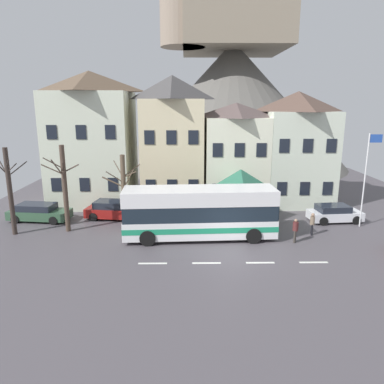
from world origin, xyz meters
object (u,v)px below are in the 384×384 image
Objects in this scene: townhouse_00 at (93,139)px; pedestrian_03 at (312,222)px; townhouse_02 at (235,155)px; parked_car_02 at (115,210)px; public_bench at (234,207)px; bare_tree_01 at (65,188)px; parked_car_01 at (39,212)px; hilltop_castle at (232,99)px; townhouse_03 at (295,148)px; transit_bus at (200,213)px; bare_tree_00 at (124,192)px; bare_tree_02 at (10,191)px; bus_shelter at (241,180)px; pedestrian_00 at (249,215)px; pedestrian_01 at (295,229)px; pedestrian_02 at (260,216)px; parked_car_00 at (334,213)px; townhouse_01 at (173,141)px; flagpole at (367,174)px.

townhouse_00 reaches higher than pedestrian_03.
townhouse_02 is 11.29m from parked_car_02.
public_bench is 0.23× the size of bare_tree_01.
pedestrian_03 reaches higher than parked_car_01.
parked_car_02 is at bearing -62.42° from townhouse_00.
parked_car_01 is at bearing -172.90° from public_bench.
townhouse_03 is at bearing -81.21° from hilltop_castle.
transit_bus reaches higher than public_bench.
townhouse_02 is 4.89m from public_bench.
townhouse_02 is 11.22m from bare_tree_00.
parked_car_01 is 3.84m from bare_tree_02.
bare_tree_01 is at bearing 9.45° from bare_tree_02.
townhouse_02 reaches higher than parked_car_02.
townhouse_03 reaches higher than parked_car_01.
bus_shelter reaches higher than pedestrian_03.
public_bench is (-0.64, 3.46, -0.36)m from pedestrian_00.
pedestrian_01 is 2.01m from pedestrian_03.
townhouse_03 is at bearing 54.12° from pedestrian_00.
bare_tree_02 reaches higher than pedestrian_02.
parked_car_00 is at bearing 47.29° from pedestrian_03.
transit_bus is 7.65m from pedestrian_03.
bare_tree_00 is 3.99m from bare_tree_01.
pedestrian_02 is at bearing 20.60° from transit_bus.
hilltop_castle is at bearing 58.34° from bare_tree_02.
bare_tree_00 is (-8.32, -2.12, -0.36)m from bus_shelter.
bare_tree_02 is (-22.82, -2.40, 2.42)m from parked_car_00.
hilltop_castle is 21.08× the size of pedestrian_03.
bus_shelter reaches higher than parked_car_02.
hilltop_castle reaches higher than public_bench.
bare_tree_01 reaches higher than bare_tree_02.
townhouse_00 is 8.12m from parked_car_01.
parked_car_00 is at bearing -80.17° from hilltop_castle.
hilltop_castle is at bearing 70.42° from townhouse_01.
bare_tree_02 is (-18.14, -29.41, -6.35)m from hilltop_castle.
pedestrian_03 is at bearing 0.06° from transit_bus.
bus_shelter is 2.57× the size of pedestrian_03.
townhouse_00 is at bearing -125.14° from hilltop_castle.
townhouse_00 is at bearing 150.49° from pedestrian_00.
parked_car_02 is at bearing 173.09° from flagpole.
flagpole is 1.25× the size of bare_tree_00.
flagpole is at bearing -37.82° from townhouse_02.
townhouse_03 is at bearing -0.35° from townhouse_00.
townhouse_02 is at bearing 87.61° from bus_shelter.
townhouse_00 reaches higher than bus_shelter.
public_bench is at bearing 100.49° from pedestrian_00.
pedestrian_00 reaches higher than parked_car_00.
townhouse_02 is 10.49m from pedestrian_01.
parked_car_01 is at bearing 80.19° from bare_tree_02.
bare_tree_02 is (-0.51, -2.96, 2.40)m from parked_car_01.
parked_car_00 is 0.66× the size of bare_tree_01.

